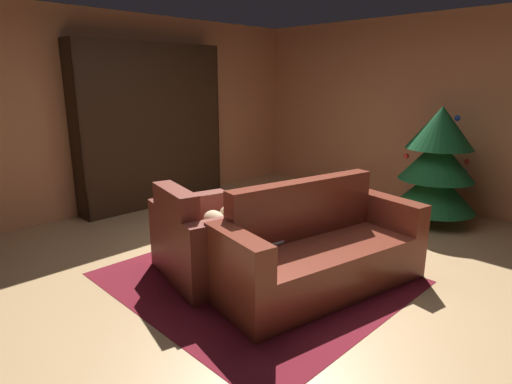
{
  "coord_description": "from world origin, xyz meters",
  "views": [
    {
      "loc": [
        2.65,
        -2.86,
        1.77
      ],
      "look_at": [
        -0.18,
        -0.04,
        0.71
      ],
      "focal_mm": 29.76,
      "sensor_mm": 36.0,
      "label": 1
    }
  ],
  "objects_px": {
    "bookshelf_unit": "(160,126)",
    "armchair_red": "(206,243)",
    "couch_red": "(319,253)",
    "book_stack_on_table": "(254,228)",
    "decorated_tree": "(437,164)",
    "bottle_on_table": "(236,221)",
    "coffee_table": "(255,236)"
  },
  "relations": [
    {
      "from": "couch_red",
      "to": "bottle_on_table",
      "type": "height_order",
      "value": "couch_red"
    },
    {
      "from": "bookshelf_unit",
      "to": "armchair_red",
      "type": "distance_m",
      "value": 2.73
    },
    {
      "from": "armchair_red",
      "to": "book_stack_on_table",
      "type": "xyz_separation_m",
      "value": [
        0.33,
        0.3,
        0.16
      ]
    },
    {
      "from": "coffee_table",
      "to": "decorated_tree",
      "type": "relative_size",
      "value": 0.45
    },
    {
      "from": "bookshelf_unit",
      "to": "decorated_tree",
      "type": "relative_size",
      "value": 1.54
    },
    {
      "from": "armchair_red",
      "to": "couch_red",
      "type": "xyz_separation_m",
      "value": [
        0.88,
        0.56,
        -0.0
      ]
    },
    {
      "from": "bookshelf_unit",
      "to": "decorated_tree",
      "type": "height_order",
      "value": "bookshelf_unit"
    },
    {
      "from": "bottle_on_table",
      "to": "book_stack_on_table",
      "type": "bearing_deg",
      "value": 74.93
    },
    {
      "from": "bookshelf_unit",
      "to": "armchair_red",
      "type": "relative_size",
      "value": 1.94
    },
    {
      "from": "bottle_on_table",
      "to": "coffee_table",
      "type": "bearing_deg",
      "value": 69.37
    },
    {
      "from": "book_stack_on_table",
      "to": "armchair_red",
      "type": "bearing_deg",
      "value": -137.72
    },
    {
      "from": "bookshelf_unit",
      "to": "bottle_on_table",
      "type": "height_order",
      "value": "bookshelf_unit"
    },
    {
      "from": "bottle_on_table",
      "to": "decorated_tree",
      "type": "height_order",
      "value": "decorated_tree"
    },
    {
      "from": "armchair_red",
      "to": "coffee_table",
      "type": "relative_size",
      "value": 1.75
    },
    {
      "from": "couch_red",
      "to": "bookshelf_unit",
      "type": "bearing_deg",
      "value": 170.91
    },
    {
      "from": "bookshelf_unit",
      "to": "bottle_on_table",
      "type": "xyz_separation_m",
      "value": [
        2.65,
        -0.95,
        -0.57
      ]
    },
    {
      "from": "bookshelf_unit",
      "to": "coffee_table",
      "type": "distance_m",
      "value": 2.92
    },
    {
      "from": "decorated_tree",
      "to": "coffee_table",
      "type": "bearing_deg",
      "value": -100.14
    },
    {
      "from": "decorated_tree",
      "to": "armchair_red",
      "type": "bearing_deg",
      "value": -105.45
    },
    {
      "from": "armchair_red",
      "to": "book_stack_on_table",
      "type": "distance_m",
      "value": 0.47
    },
    {
      "from": "armchair_red",
      "to": "couch_red",
      "type": "bearing_deg",
      "value": 32.43
    },
    {
      "from": "armchair_red",
      "to": "book_stack_on_table",
      "type": "height_order",
      "value": "armchair_red"
    },
    {
      "from": "bottle_on_table",
      "to": "decorated_tree",
      "type": "xyz_separation_m",
      "value": [
        0.55,
        2.87,
        0.19
      ]
    },
    {
      "from": "book_stack_on_table",
      "to": "bottle_on_table",
      "type": "height_order",
      "value": "bottle_on_table"
    },
    {
      "from": "decorated_tree",
      "to": "bottle_on_table",
      "type": "bearing_deg",
      "value": -100.79
    },
    {
      "from": "book_stack_on_table",
      "to": "decorated_tree",
      "type": "height_order",
      "value": "decorated_tree"
    },
    {
      "from": "couch_red",
      "to": "decorated_tree",
      "type": "distance_m",
      "value": 2.48
    },
    {
      "from": "bookshelf_unit",
      "to": "book_stack_on_table",
      "type": "bearing_deg",
      "value": -16.12
    },
    {
      "from": "armchair_red",
      "to": "decorated_tree",
      "type": "relative_size",
      "value": 0.79
    },
    {
      "from": "bookshelf_unit",
      "to": "armchair_red",
      "type": "bearing_deg",
      "value": -24.44
    },
    {
      "from": "bookshelf_unit",
      "to": "decorated_tree",
      "type": "xyz_separation_m",
      "value": [
        3.2,
        1.92,
        -0.37
      ]
    },
    {
      "from": "bottle_on_table",
      "to": "decorated_tree",
      "type": "distance_m",
      "value": 2.93
    }
  ]
}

